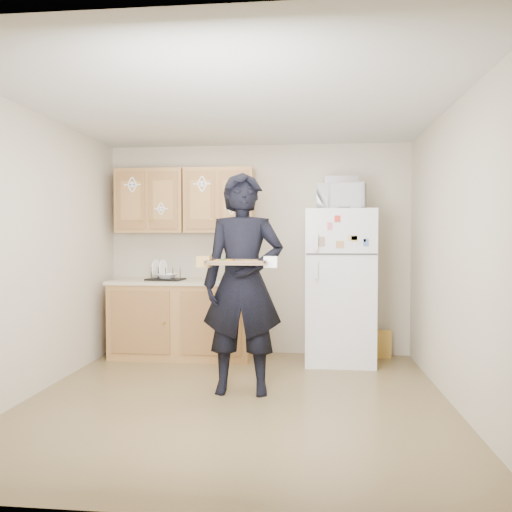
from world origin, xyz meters
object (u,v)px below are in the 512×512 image
(person, at_px, (243,283))
(microwave, at_px, (342,197))
(dish_rack, at_px, (166,273))
(baking_tray, at_px, (237,263))
(refrigerator, at_px, (339,286))

(person, height_order, microwave, microwave)
(person, bearing_deg, dish_rack, 128.74)
(person, distance_m, dish_rack, 1.63)
(baking_tray, xyz_separation_m, microwave, (0.96, 1.47, 0.66))
(microwave, bearing_deg, baking_tray, -113.55)
(microwave, distance_m, dish_rack, 2.19)
(person, relative_size, microwave, 3.84)
(refrigerator, height_order, dish_rack, refrigerator)
(refrigerator, bearing_deg, microwave, -64.66)
(baking_tray, bearing_deg, microwave, 54.83)
(microwave, height_order, dish_rack, microwave)
(baking_tray, bearing_deg, person, 85.94)
(person, height_order, baking_tray, person)
(baking_tray, xyz_separation_m, dish_rack, (-1.05, 1.53, -0.20))
(baking_tray, distance_m, dish_rack, 1.87)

